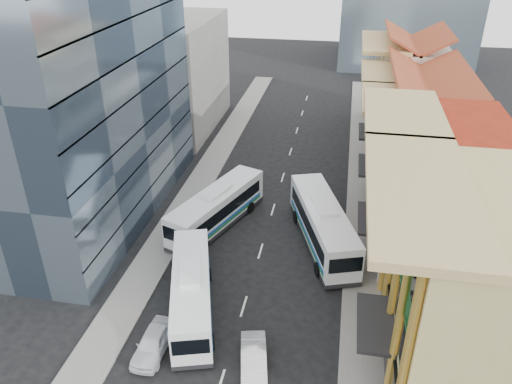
% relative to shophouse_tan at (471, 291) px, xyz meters
% --- Properties ---
extents(sidewalk_right, '(3.00, 90.00, 0.15)m').
position_rel_shophouse_tan_xyz_m(sidewalk_right, '(-5.50, 17.00, -5.92)').
color(sidewalk_right, slate).
rests_on(sidewalk_right, ground).
extents(sidewalk_left, '(3.00, 90.00, 0.15)m').
position_rel_shophouse_tan_xyz_m(sidewalk_left, '(-22.50, 17.00, -5.92)').
color(sidewalk_left, slate).
rests_on(sidewalk_left, ground).
extents(shophouse_tan, '(8.00, 14.00, 12.00)m').
position_rel_shophouse_tan_xyz_m(shophouse_tan, '(0.00, 0.00, 0.00)').
color(shophouse_tan, tan).
rests_on(shophouse_tan, ground).
extents(shophouse_red, '(8.00, 10.00, 12.00)m').
position_rel_shophouse_tan_xyz_m(shophouse_red, '(0.00, 12.00, 0.00)').
color(shophouse_red, maroon).
rests_on(shophouse_red, ground).
extents(shophouse_cream_near, '(8.00, 9.00, 10.00)m').
position_rel_shophouse_tan_xyz_m(shophouse_cream_near, '(0.00, 21.50, -1.00)').
color(shophouse_cream_near, beige).
rests_on(shophouse_cream_near, ground).
extents(shophouse_cream_mid, '(8.00, 9.00, 10.00)m').
position_rel_shophouse_tan_xyz_m(shophouse_cream_mid, '(0.00, 30.50, -1.00)').
color(shophouse_cream_mid, beige).
rests_on(shophouse_cream_mid, ground).
extents(shophouse_cream_far, '(8.00, 12.00, 11.00)m').
position_rel_shophouse_tan_xyz_m(shophouse_cream_far, '(0.00, 41.00, -0.50)').
color(shophouse_cream_far, beige).
rests_on(shophouse_cream_far, ground).
extents(office_tower, '(12.00, 26.00, 30.00)m').
position_rel_shophouse_tan_xyz_m(office_tower, '(-31.00, 14.00, 9.00)').
color(office_tower, '#3E4F62').
rests_on(office_tower, ground).
extents(office_block_far, '(10.00, 18.00, 14.00)m').
position_rel_shophouse_tan_xyz_m(office_block_far, '(-30.00, 37.00, 1.00)').
color(office_block_far, gray).
rests_on(office_block_far, ground).
extents(bus_left_near, '(5.79, 11.62, 3.64)m').
position_rel_shophouse_tan_xyz_m(bus_left_near, '(-17.50, 1.91, -4.18)').
color(bus_left_near, white).
rests_on(bus_left_near, ground).
extents(bus_left_far, '(6.80, 12.12, 3.82)m').
position_rel_shophouse_tan_xyz_m(bus_left_far, '(-18.58, 13.26, -4.09)').
color(bus_left_far, silver).
rests_on(bus_left_far, ground).
extents(bus_right, '(6.93, 12.96, 4.07)m').
position_rel_shophouse_tan_xyz_m(bus_right, '(-8.99, 12.00, -3.97)').
color(bus_right, white).
rests_on(bus_right, ground).
extents(sedan_left, '(1.88, 4.49, 1.51)m').
position_rel_shophouse_tan_xyz_m(sedan_left, '(-18.88, -2.28, -5.24)').
color(sedan_left, white).
rests_on(sedan_left, ground).
extents(sedan_right, '(2.48, 4.74, 1.49)m').
position_rel_shophouse_tan_xyz_m(sedan_right, '(-12.22, -2.52, -5.26)').
color(sedan_right, silver).
rests_on(sedan_right, ground).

